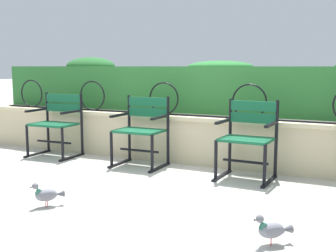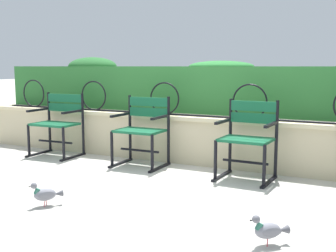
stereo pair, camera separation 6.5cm
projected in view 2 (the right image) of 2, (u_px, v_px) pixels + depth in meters
ground_plane at (164, 175)px, 4.87m from camera, size 60.00×60.00×0.00m
stone_wall at (192, 139)px, 5.51m from camera, size 6.62×0.41×0.60m
iron_arch_fence at (169, 101)px, 5.51m from camera, size 6.09×0.02×0.42m
hedge_row at (208, 87)px, 5.85m from camera, size 6.49×0.65×0.76m
park_chair_leftmost at (58, 122)px, 5.93m from camera, size 0.64×0.55×0.85m
park_chair_centre_left at (142, 128)px, 5.32m from camera, size 0.60×0.53×0.85m
park_chair_centre_right at (248, 137)px, 4.68m from camera, size 0.59×0.54×0.86m
pigeon_near_chairs at (268, 230)px, 2.95m from camera, size 0.24×0.23×0.22m
pigeon_far_side at (46, 194)px, 3.79m from camera, size 0.22×0.25×0.22m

